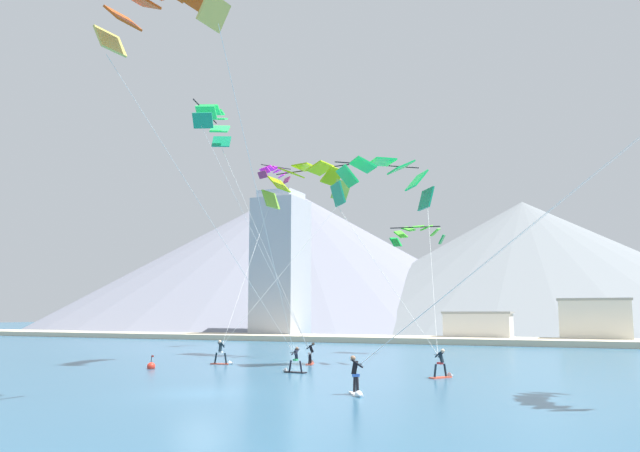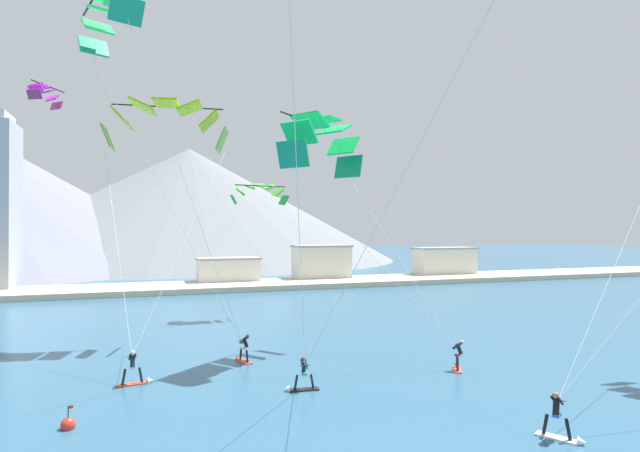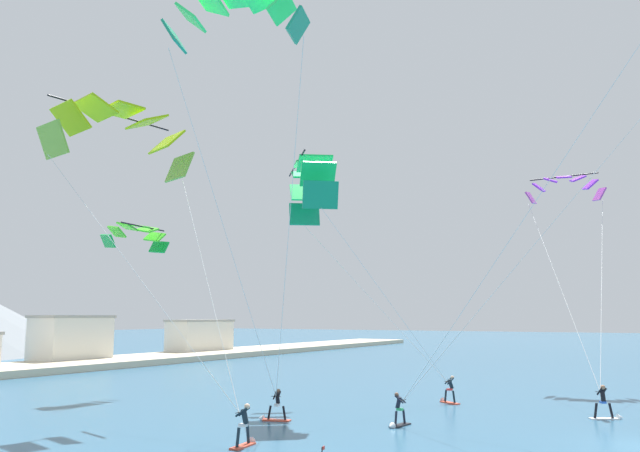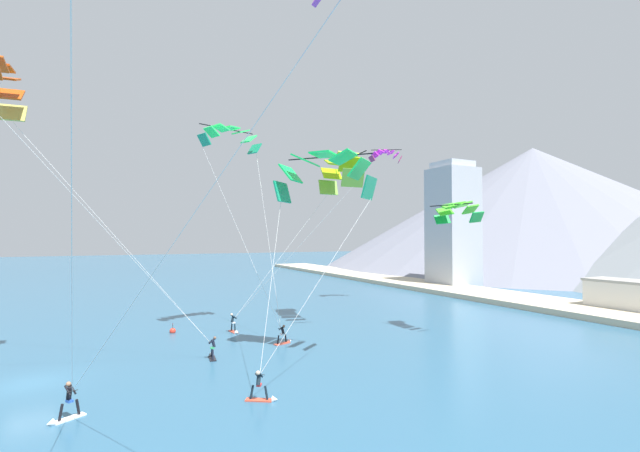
# 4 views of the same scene
# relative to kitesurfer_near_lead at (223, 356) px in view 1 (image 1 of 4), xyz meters

# --- Properties ---
(ground_plane) EXTENTS (400.00, 400.00, 0.00)m
(ground_plane) POSITION_rel_kitesurfer_near_lead_xyz_m (8.12, -14.44, -0.57)
(ground_plane) COLOR #2D5B7A
(kitesurfer_near_lead) EXTENTS (1.77, 0.63, 1.82)m
(kitesurfer_near_lead) POSITION_rel_kitesurfer_near_lead_xyz_m (0.00, 0.00, 0.00)
(kitesurfer_near_lead) COLOR #E54C33
(kitesurfer_near_lead) RESTS_ON ground
(kitesurfer_near_trail) EXTENTS (0.89, 1.78, 1.66)m
(kitesurfer_near_trail) POSITION_rel_kitesurfer_near_lead_xyz_m (5.81, 2.67, -0.11)
(kitesurfer_near_trail) COLOR #E54C33
(kitesurfer_near_trail) RESTS_ON ground
(kitesurfer_mid_center) EXTENTS (1.77, 0.60, 1.67)m
(kitesurfer_mid_center) POSITION_rel_kitesurfer_near_lead_xyz_m (7.44, -3.57, -0.11)
(kitesurfer_mid_center) COLOR black
(kitesurfer_mid_center) RESTS_ON ground
(kitesurfer_far_left) EXTENTS (1.26, 1.69, 1.74)m
(kitesurfer_far_left) POSITION_rel_kitesurfer_near_lead_xyz_m (16.82, -2.92, -0.05)
(kitesurfer_far_left) COLOR #E54C33
(kitesurfer_far_left) RESTS_ON ground
(kitesurfer_far_right) EXTENTS (1.22, 1.70, 1.84)m
(kitesurfer_far_right) POSITION_rel_kitesurfer_near_lead_xyz_m (14.95, -12.17, 0.01)
(kitesurfer_far_right) COLOR white
(kitesurfer_far_right) RESTS_ON ground
(parafoil_kite_near_lead) EXTENTS (8.74, 11.75, 15.51)m
(parafoil_kite_near_lead) POSITION_rel_kitesurfer_near_lead_xyz_m (1.73, 10.22, 14.96)
(parafoil_kite_near_lead) COLOR #78B638
(parafoil_kite_near_trail) EXTENTS (8.77, 6.50, 18.02)m
(parafoil_kite_near_trail) POSITION_rel_kitesurfer_near_lead_xyz_m (-1.28, -0.03, 17.80)
(parafoil_kite_near_trail) COLOR #178F64
(parafoil_kite_mid_center) EXTENTS (7.38, 13.93, 18.04)m
(parafoil_kite_mid_center) POSITION_rel_kitesurfer_near_lead_xyz_m (6.71, -16.62, 17.68)
(parafoil_kite_mid_center) COLOR gold
(parafoil_kite_far_left) EXTENTS (8.89, 9.76, 13.57)m
(parafoil_kite_far_left) POSITION_rel_kitesurfer_near_lead_xyz_m (11.16, 3.62, 13.01)
(parafoil_kite_far_left) COLOR #118F62
(parafoil_kite_distant_high_outer) EXTENTS (5.34, 2.13, 2.03)m
(parafoil_kite_distant_high_outer) POSITION_rel_kitesurfer_near_lead_xyz_m (10.00, 17.57, 10.62)
(parafoil_kite_distant_high_outer) COLOR green
(parafoil_kite_distant_low_drift) EXTENTS (2.39, 4.50, 1.73)m
(parafoil_kite_distant_low_drift) POSITION_rel_kitesurfer_near_lead_xyz_m (-8.11, 22.62, 19.20)
(parafoil_kite_distant_low_drift) COLOR #902C5C
(race_marker_buoy) EXTENTS (0.56, 0.56, 1.02)m
(race_marker_buoy) POSITION_rel_kitesurfer_near_lead_xyz_m (-2.40, -5.05, -0.41)
(race_marker_buoy) COLOR red
(race_marker_buoy) RESTS_ON ground
(shoreline_strip) EXTENTS (180.00, 10.00, 0.70)m
(shoreline_strip) POSITION_rel_kitesurfer_near_lead_xyz_m (8.12, 39.29, -0.22)
(shoreline_strip) COLOR beige
(shoreline_strip) RESTS_ON ground
(shore_building_harbour_front) EXTENTS (8.23, 4.80, 5.45)m
(shore_building_harbour_front) POSITION_rel_kitesurfer_near_lead_xyz_m (24.73, 42.80, 2.17)
(shore_building_harbour_front) COLOR silver
(shore_building_harbour_front) RESTS_ON ground
(shore_building_quay_east) EXTENTS (8.55, 4.34, 3.89)m
(shore_building_quay_east) POSITION_rel_kitesurfer_near_lead_xyz_m (11.00, 42.49, 1.39)
(shore_building_quay_east) COLOR silver
(shore_building_quay_east) RESTS_ON ground
(highrise_tower) EXTENTS (7.00, 7.00, 22.11)m
(highrise_tower) POSITION_rel_kitesurfer_near_lead_xyz_m (-18.48, 44.26, 10.28)
(highrise_tower) COLOR #A8ADB7
(highrise_tower) RESTS_ON ground
(mountain_peak_west_ridge) EXTENTS (122.68, 122.68, 35.22)m
(mountain_peak_west_ridge) POSITION_rel_kitesurfer_near_lead_xyz_m (-46.07, 102.02, 17.04)
(mountain_peak_west_ridge) COLOR slate
(mountain_peak_west_ridge) RESTS_ON ground
(mountain_peak_central_summit) EXTENTS (105.15, 105.15, 28.75)m
(mountain_peak_central_summit) POSITION_rel_kitesurfer_near_lead_xyz_m (10.59, 106.69, 13.81)
(mountain_peak_central_summit) COLOR slate
(mountain_peak_central_summit) RESTS_ON ground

